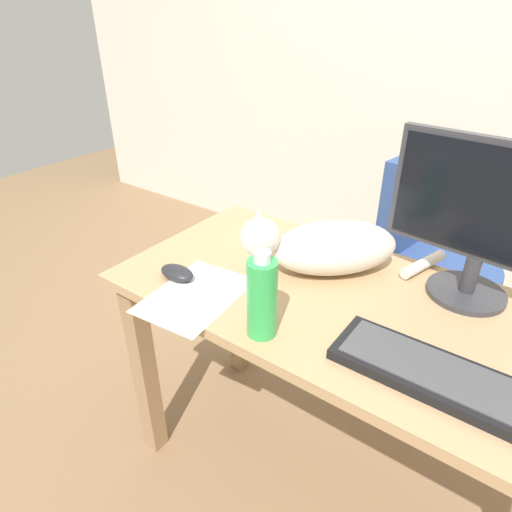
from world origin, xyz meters
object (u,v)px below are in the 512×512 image
office_chair (424,285)px  cat (327,246)px  monitor (487,218)px  water_bottle (262,297)px  computer_mouse (177,273)px  keyboard (440,377)px

office_chair → cat: (-0.15, -0.65, 0.42)m
office_chair → monitor: 0.81m
monitor → water_bottle: 0.58m
office_chair → computer_mouse: size_ratio=8.57×
office_chair → monitor: monitor is taller
monitor → cat: bearing=-162.8°
keyboard → cat: cat is taller
office_chair → computer_mouse: bearing=-116.8°
keyboard → water_bottle: 0.40m
monitor → keyboard: (0.04, -0.36, -0.21)m
computer_mouse → keyboard: bearing=2.7°
monitor → keyboard: size_ratio=1.09×
keyboard → monitor: bearing=95.7°
cat → office_chair: bearing=77.0°
monitor → office_chair: bearing=111.5°
cat → water_bottle: 0.33m
monitor → cat: 0.40m
office_chair → water_bottle: 1.08m
office_chair → cat: bearing=-103.0°
cat → computer_mouse: 0.43m
office_chair → keyboard: bearing=-74.6°
computer_mouse → water_bottle: size_ratio=0.51×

